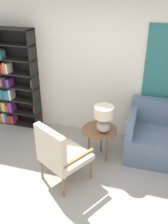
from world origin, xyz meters
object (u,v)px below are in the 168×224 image
bookshelf (8,82)px  side_table (99,132)px  table_lamp (104,117)px  armchair (59,153)px

bookshelf → side_table: bearing=-17.9°
side_table → table_lamp: size_ratio=1.29×
bookshelf → armchair: bookshelf is taller
armchair → table_lamp: table_lamp is taller
bookshelf → side_table: (2.06, -0.66, -0.41)m
bookshelf → side_table: bookshelf is taller
bookshelf → table_lamp: size_ratio=4.41×
bookshelf → armchair: (1.65, -1.44, -0.37)m
armchair → side_table: armchair is taller
armchair → table_lamp: bearing=55.4°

